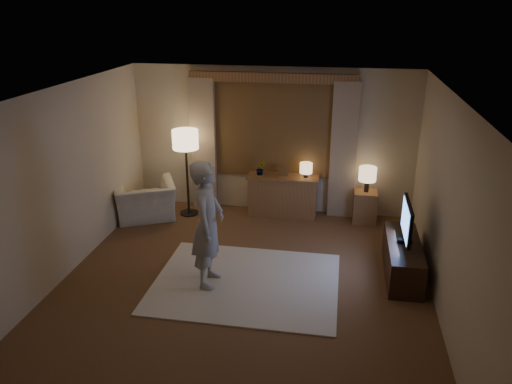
% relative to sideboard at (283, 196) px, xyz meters
% --- Properties ---
extents(room, '(5.04, 5.54, 2.64)m').
position_rel_sideboard_xyz_m(room, '(-0.23, -2.00, 0.98)').
color(room, brown).
rests_on(room, ground).
extents(rug, '(2.50, 2.00, 0.02)m').
position_rel_sideboard_xyz_m(rug, '(-0.20, -2.43, -0.34)').
color(rug, beige).
rests_on(rug, floor).
extents(sideboard, '(1.20, 0.40, 0.70)m').
position_rel_sideboard_xyz_m(sideboard, '(0.00, 0.00, 0.00)').
color(sideboard, brown).
rests_on(sideboard, floor).
extents(picture_frame, '(0.16, 0.02, 0.20)m').
position_rel_sideboard_xyz_m(picture_frame, '(0.00, 0.00, 0.45)').
color(picture_frame, brown).
rests_on(picture_frame, sideboard).
extents(plant, '(0.17, 0.13, 0.30)m').
position_rel_sideboard_xyz_m(plant, '(-0.40, 0.00, 0.50)').
color(plant, '#999999').
rests_on(plant, sideboard).
extents(table_lamp_sideboard, '(0.22, 0.22, 0.30)m').
position_rel_sideboard_xyz_m(table_lamp_sideboard, '(0.40, 0.00, 0.55)').
color(table_lamp_sideboard, black).
rests_on(table_lamp_sideboard, sideboard).
extents(floor_lamp, '(0.45, 0.45, 1.56)m').
position_rel_sideboard_xyz_m(floor_lamp, '(-1.68, -0.26, 0.96)').
color(floor_lamp, black).
rests_on(floor_lamp, floor).
extents(armchair, '(1.31, 1.25, 0.66)m').
position_rel_sideboard_xyz_m(armchair, '(-2.37, -0.57, -0.02)').
color(armchair, beige).
rests_on(armchair, floor).
extents(side_table, '(0.40, 0.40, 0.56)m').
position_rel_sideboard_xyz_m(side_table, '(1.45, -0.05, -0.07)').
color(side_table, brown).
rests_on(side_table, floor).
extents(table_lamp_side, '(0.30, 0.30, 0.44)m').
position_rel_sideboard_xyz_m(table_lamp_side, '(1.45, -0.05, 0.52)').
color(table_lamp_side, black).
rests_on(table_lamp_side, side_table).
extents(tv_stand, '(0.45, 1.40, 0.50)m').
position_rel_sideboard_xyz_m(tv_stand, '(1.92, -1.82, -0.10)').
color(tv_stand, black).
rests_on(tv_stand, floor).
extents(tv, '(0.20, 0.82, 0.59)m').
position_rel_sideboard_xyz_m(tv, '(1.92, -1.82, 0.48)').
color(tv, black).
rests_on(tv, tv_stand).
extents(person, '(0.43, 0.64, 1.74)m').
position_rel_sideboard_xyz_m(person, '(-0.69, -2.52, 0.54)').
color(person, '#A9A49C').
rests_on(person, rug).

